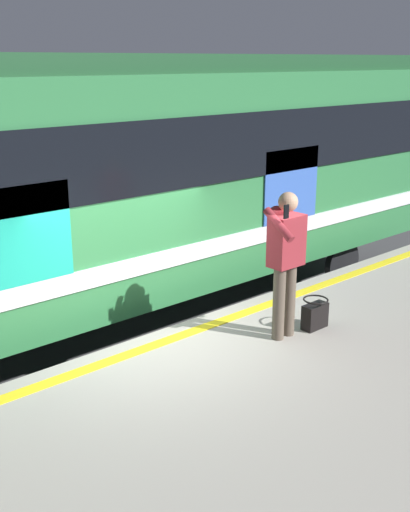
{
  "coord_description": "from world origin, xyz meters",
  "views": [
    {
      "loc": [
        4.08,
        5.53,
        4.09
      ],
      "look_at": [
        -0.51,
        0.3,
        1.91
      ],
      "focal_mm": 44.15,
      "sensor_mm": 36.0,
      "label": 1
    }
  ],
  "objects": [
    {
      "name": "train_carriage",
      "position": [
        -0.88,
        -2.18,
        2.54
      ],
      "size": [
        12.38,
        3.12,
        4.0
      ],
      "color": "#2D723F",
      "rests_on": "ground"
    },
    {
      "name": "passenger",
      "position": [
        -1.02,
        1.08,
        2.02
      ],
      "size": [
        0.57,
        0.55,
        1.71
      ],
      "color": "brown",
      "rests_on": "platform"
    },
    {
      "name": "platform",
      "position": [
        0.0,
        2.07,
        0.5
      ],
      "size": [
        12.82,
        4.14,
        1.01
      ],
      "primitive_type": "cube",
      "color": "#9E998E",
      "rests_on": "ground"
    },
    {
      "name": "handbag",
      "position": [
        -1.48,
        1.18,
        1.18
      ],
      "size": [
        0.33,
        0.3,
        0.37
      ],
      "color": "black",
      "rests_on": "platform"
    },
    {
      "name": "track_rail_near",
      "position": [
        0.0,
        -1.47,
        0.08
      ],
      "size": [
        16.66,
        0.08,
        0.16
      ],
      "primitive_type": "cube",
      "color": "slate",
      "rests_on": "ground"
    },
    {
      "name": "track_rail_far",
      "position": [
        0.0,
        -2.9,
        0.08
      ],
      "size": [
        16.66,
        0.08,
        0.16
      ],
      "primitive_type": "cube",
      "color": "slate",
      "rests_on": "ground"
    },
    {
      "name": "ground_plane",
      "position": [
        0.0,
        0.0,
        0.0
      ],
      "size": [
        24.55,
        24.55,
        0.0
      ],
      "primitive_type": "plane",
      "color": "#3D3D3F"
    },
    {
      "name": "safety_line",
      "position": [
        0.0,
        0.3,
        1.01
      ],
      "size": [
        12.56,
        0.16,
        0.01
      ],
      "primitive_type": "cube",
      "color": "yellow",
      "rests_on": "platform"
    }
  ]
}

